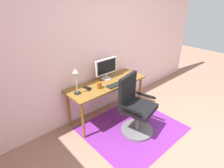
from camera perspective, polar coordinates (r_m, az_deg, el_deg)
wall_back at (r=3.39m, az=-4.11°, el=12.00°), size 6.00×0.10×2.60m
area_rug at (r=3.34m, az=6.35°, el=-13.55°), size 1.58×1.40×0.01m
desk at (r=3.30m, az=-1.60°, el=-0.79°), size 1.49×0.55×0.71m
monitor at (r=3.33m, az=-1.82°, el=5.18°), size 0.46×0.18×0.39m
keyboard at (r=3.20m, az=1.73°, el=-0.00°), size 0.43×0.13×0.02m
computer_mouse at (r=3.39m, az=5.78°, el=1.61°), size 0.06×0.10×0.03m
coffee_cup at (r=3.06m, az=-4.01°, el=-0.40°), size 0.08×0.08×0.11m
cell_phone at (r=3.10m, az=-7.69°, el=-1.23°), size 0.11×0.15×0.01m
desk_lamp at (r=2.85m, az=-11.17°, el=2.09°), size 0.11×0.11×0.42m
office_chair at (r=3.06m, az=7.17°, el=-8.10°), size 0.63×0.59×1.01m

